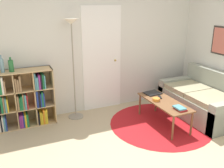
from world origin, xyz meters
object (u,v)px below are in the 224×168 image
at_px(bookshelf, 23,99).
at_px(laptop, 153,93).
at_px(floor_lamp, 72,40).
at_px(couch, 203,101).
at_px(bottle_right, 11,66).
at_px(bowl, 156,99).
at_px(coffee_table, 164,104).
at_px(bottle_middle, 2,65).

relative_size(bookshelf, laptop, 3.17).
relative_size(floor_lamp, couch, 1.17).
distance_m(laptop, bottle_right, 2.62).
xyz_separation_m(laptop, bowl, (-0.14, -0.34, 0.02)).
distance_m(couch, coffee_table, 0.97).
relative_size(bookshelf, bottle_right, 4.18).
bearing_deg(coffee_table, bottle_right, 158.30).
bearing_deg(floor_lamp, bowl, -34.42).
height_order(bottle_middle, bottle_right, bottle_middle).
distance_m(coffee_table, laptop, 0.42).
xyz_separation_m(coffee_table, bowl, (-0.12, 0.08, 0.07)).
bearing_deg(floor_lamp, laptop, -20.46).
height_order(floor_lamp, bowl, floor_lamp).
xyz_separation_m(couch, bottle_middle, (-3.55, 0.96, 0.87)).
bearing_deg(bottle_middle, bowl, -20.24).
bearing_deg(floor_lamp, bookshelf, 177.32).
xyz_separation_m(floor_lamp, bottle_middle, (-1.20, 0.04, -0.35)).
height_order(bowl, bottle_middle, bottle_middle).
relative_size(laptop, bowl, 2.41).
bearing_deg(bowl, floor_lamp, 145.58).
bearing_deg(bowl, coffee_table, -31.96).
bearing_deg(laptop, bookshelf, 166.34).
xyz_separation_m(coffee_table, bottle_right, (-2.45, 0.98, 0.73)).
relative_size(coffee_table, bottle_right, 4.63).
bearing_deg(bottle_middle, coffee_table, -20.85).
bearing_deg(floor_lamp, bottle_right, 178.39).
relative_size(floor_lamp, bottle_right, 7.61).
relative_size(bookshelf, coffee_table, 0.90).
bearing_deg(bottle_right, floor_lamp, -1.61).
bearing_deg(bottle_right, coffee_table, -21.70).
bearing_deg(laptop, bottle_middle, 167.74).
bearing_deg(bottle_middle, laptop, -12.26).
xyz_separation_m(coffee_table, bottle_middle, (-2.59, 0.99, 0.75)).
xyz_separation_m(bookshelf, bottle_middle, (-0.26, -0.00, 0.65)).
xyz_separation_m(bookshelf, couch, (3.29, -0.96, -0.21)).
relative_size(floor_lamp, bowl, 13.90).
xyz_separation_m(floor_lamp, couch, (2.35, -0.92, -1.22)).
bearing_deg(bottle_right, laptop, -12.69).
height_order(couch, laptop, couch).
relative_size(couch, bowl, 11.89).
xyz_separation_m(floor_lamp, coffee_table, (1.39, -0.95, -1.10)).
distance_m(couch, bottle_middle, 3.78).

